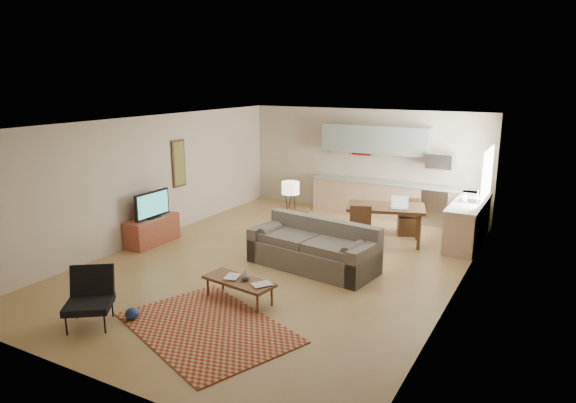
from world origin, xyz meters
The scene contains 25 objects.
room centered at (0.00, 0.00, 1.35)m, with size 9.00×9.00×9.00m.
kitchen_counter_back centered at (0.90, 4.18, 0.46)m, with size 4.26×0.64×0.92m, color tan, non-canonical shape.
kitchen_counter_right centered at (2.93, 3.00, 0.46)m, with size 0.64×2.26×0.92m, color tan, non-canonical shape.
kitchen_range centered at (2.00, 4.18, 0.45)m, with size 0.62×0.62×0.90m, color #A5A8AD.
kitchen_microwave centered at (2.00, 4.20, 1.55)m, with size 0.62×0.40×0.35m, color #A5A8AD.
upper_cabinets centered at (0.30, 4.33, 1.95)m, with size 2.80×0.34×0.70m, color gray.
window_right centered at (3.23, 3.00, 1.55)m, with size 0.02×1.40×1.05m, color white.
wall_art_left centered at (-3.21, 0.90, 1.55)m, with size 0.06×0.42×1.10m, color olive, non-canonical shape.
triptych centered at (-0.10, 4.47, 1.75)m, with size 1.70×0.04×0.50m, color beige, non-canonical shape.
rug centered at (0.41, -2.84, 0.01)m, with size 2.50×1.73×0.02m, color maroon.
sofa centered at (0.67, 0.04, 0.44)m, with size 2.53×1.10×0.88m, color brown, non-canonical shape.
coffee_table centered at (0.29, -1.85, 0.18)m, with size 1.21×0.48×0.37m, color #53341E, non-canonical shape.
book_a centered at (0.04, -1.86, 0.38)m, with size 0.29×0.34×0.03m, color #991107.
book_b centered at (0.63, -1.80, 0.37)m, with size 0.35×0.37×0.02m, color navy.
vase centered at (0.39, -1.81, 0.44)m, with size 0.16×0.16×0.16m, color black.
armchair centered at (-1.12, -3.59, 0.41)m, with size 0.72×0.72×0.82m, color black, non-canonical shape.
tv_credenza centered at (-2.99, -0.32, 0.29)m, with size 0.48×1.25×0.58m, color brown, non-canonical shape.
tv centered at (-2.94, -0.32, 0.87)m, with size 0.10×0.96×0.58m, color black, non-canonical shape.
console_table centered at (-0.40, 1.13, 0.38)m, with size 0.65×0.44×0.76m, color #3D2615, non-canonical shape.
table_lamp centered at (-0.40, 1.13, 1.07)m, with size 0.37×0.37×0.61m, color beige, non-canonical shape.
dining_table centered at (1.37, 2.16, 0.41)m, with size 1.61×0.93×0.82m, color #3D2615, non-canonical shape.
dining_chair_near centered at (1.11, 1.35, 0.46)m, with size 0.44×0.46×0.92m, color #3D2615, non-canonical shape.
dining_chair_far centered at (1.64, 2.96, 0.45)m, with size 0.43×0.45×0.91m, color #3D2615, non-canonical shape.
laptop centered at (1.70, 2.05, 0.95)m, with size 0.34×0.26×0.26m, color #A5A8AD, non-canonical shape.
soap_bottle centered at (2.83, 2.97, 1.02)m, with size 0.09×0.09×0.19m, color beige.
Camera 1 is at (4.65, -8.15, 3.50)m, focal length 32.00 mm.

